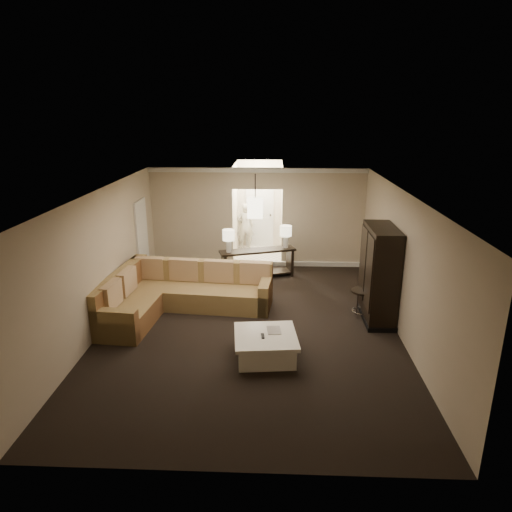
{
  "coord_description": "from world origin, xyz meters",
  "views": [
    {
      "loc": [
        0.49,
        -8.55,
        4.29
      ],
      "look_at": [
        0.08,
        1.2,
        1.16
      ],
      "focal_mm": 32.0,
      "sensor_mm": 36.0,
      "label": 1
    }
  ],
  "objects_px": {
    "drink_table": "(362,297)",
    "sectional_sofa": "(176,294)",
    "coffee_table": "(266,346)",
    "person": "(245,224)",
    "armoire": "(379,276)",
    "console_table": "(258,261)"
  },
  "relations": [
    {
      "from": "console_table",
      "to": "sectional_sofa",
      "type": "bearing_deg",
      "value": -145.91
    },
    {
      "from": "drink_table",
      "to": "person",
      "type": "distance_m",
      "value": 5.72
    },
    {
      "from": "drink_table",
      "to": "console_table",
      "type": "bearing_deg",
      "value": 135.75
    },
    {
      "from": "sectional_sofa",
      "to": "coffee_table",
      "type": "bearing_deg",
      "value": -38.04
    },
    {
      "from": "sectional_sofa",
      "to": "drink_table",
      "type": "distance_m",
      "value": 4.07
    },
    {
      "from": "person",
      "to": "armoire",
      "type": "bearing_deg",
      "value": 112.59
    },
    {
      "from": "sectional_sofa",
      "to": "person",
      "type": "xyz_separation_m",
      "value": [
        1.22,
        4.88,
        0.43
      ]
    },
    {
      "from": "console_table",
      "to": "drink_table",
      "type": "distance_m",
      "value": 3.28
    },
    {
      "from": "armoire",
      "to": "coffee_table",
      "type": "bearing_deg",
      "value": -143.41
    },
    {
      "from": "sectional_sofa",
      "to": "armoire",
      "type": "xyz_separation_m",
      "value": [
        4.36,
        -0.19,
        0.57
      ]
    },
    {
      "from": "coffee_table",
      "to": "armoire",
      "type": "xyz_separation_m",
      "value": [
        2.34,
        1.73,
        0.74
      ]
    },
    {
      "from": "drink_table",
      "to": "sectional_sofa",
      "type": "bearing_deg",
      "value": 179.1
    },
    {
      "from": "console_table",
      "to": "armoire",
      "type": "distance_m",
      "value": 3.61
    },
    {
      "from": "coffee_table",
      "to": "person",
      "type": "bearing_deg",
      "value": 96.75
    },
    {
      "from": "coffee_table",
      "to": "drink_table",
      "type": "distance_m",
      "value": 2.77
    },
    {
      "from": "coffee_table",
      "to": "person",
      "type": "distance_m",
      "value": 6.87
    },
    {
      "from": "person",
      "to": "drink_table",
      "type": "bearing_deg",
      "value": 110.76
    },
    {
      "from": "armoire",
      "to": "sectional_sofa",
      "type": "bearing_deg",
      "value": 177.54
    },
    {
      "from": "sectional_sofa",
      "to": "person",
      "type": "bearing_deg",
      "value": 81.32
    },
    {
      "from": "sectional_sofa",
      "to": "drink_table",
      "type": "bearing_deg",
      "value": 4.5
    },
    {
      "from": "console_table",
      "to": "drink_table",
      "type": "relative_size",
      "value": 3.47
    },
    {
      "from": "drink_table",
      "to": "coffee_table",
      "type": "bearing_deg",
      "value": -137.75
    }
  ]
}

